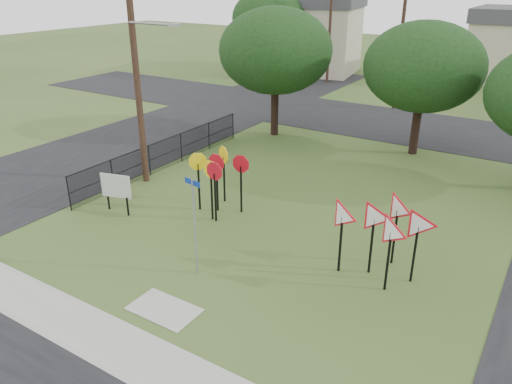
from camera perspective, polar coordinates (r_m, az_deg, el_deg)
ground at (r=16.34m, az=-4.75°, el=-8.97°), size 140.00×140.00×0.00m
sidewalk at (r=13.89m, az=-15.62°, el=-16.55°), size 30.00×1.60×0.02m
planting_strip at (r=13.36m, az=-19.57°, el=-19.07°), size 30.00×0.80×0.02m
street_left at (r=30.52m, az=-11.63°, el=6.41°), size 8.00×50.00×0.02m
street_far at (r=33.19m, az=16.55°, el=7.30°), size 60.00×8.00×0.02m
curb_pad at (r=14.84m, az=-10.45°, el=-13.04°), size 2.00×1.20×0.02m
street_name_sign at (r=15.39m, az=-7.04°, el=-3.39°), size 0.66×0.14×3.22m
stop_sign_cluster at (r=19.44m, az=-4.42°, el=2.53°), size 2.24×1.88×2.44m
yield_sign_cluster at (r=15.65m, az=14.46°, el=-3.42°), size 3.21×2.07×2.54m
info_board at (r=20.40m, az=-15.71°, el=0.50°), size 1.27×0.37×1.63m
utility_pole_main at (r=22.26m, az=-13.48°, el=13.76°), size 3.55×0.33×10.00m
far_pole_a at (r=36.65m, az=16.21°, el=16.16°), size 1.40×0.24×9.00m
far_pole_c at (r=45.05m, az=8.44°, el=18.03°), size 1.40×0.24×9.00m
fence_run at (r=24.81m, az=-10.27°, el=4.41°), size 0.05×11.55×1.50m
house_left at (r=50.45m, az=6.03°, el=17.63°), size 10.58×8.88×7.20m
tree_near_left at (r=29.04m, az=2.24°, el=15.82°), size 6.40×6.40×7.27m
tree_near_mid at (r=27.00m, az=18.62°, el=13.38°), size 6.00×6.00×6.80m
tree_far_left at (r=47.78m, az=1.55°, el=19.25°), size 6.80×6.80×7.73m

